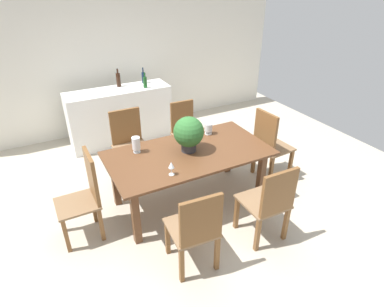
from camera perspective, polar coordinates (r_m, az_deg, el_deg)
The scene contains 18 objects.
ground_plane at distance 4.49m, azimuth -1.44°, elevation -7.18°, with size 7.04×7.04×0.00m, color #BCB29E.
back_wall at distance 6.20m, azimuth -12.87°, elevation 15.98°, with size 6.40×0.10×2.60m, color silver.
dining_table at distance 4.02m, azimuth -0.56°, elevation -1.01°, with size 1.98×1.06×0.74m.
chair_far_right at distance 5.04m, azimuth -1.30°, elevation 4.25°, with size 0.41×0.41×0.96m.
chair_foot_end at distance 4.69m, azimuth 13.39°, elevation 1.87°, with size 0.49×0.47×1.04m.
chair_near_right at distance 3.59m, azimuth 13.50°, elevation -8.12°, with size 0.47×0.49×0.97m.
chair_near_left at distance 3.18m, azimuth 0.70°, elevation -12.99°, with size 0.49×0.51×0.97m.
chair_far_left at distance 4.76m, azimuth -11.02°, elevation 2.30°, with size 0.49×0.47×0.98m.
chair_head_end at distance 3.75m, azimuth -18.22°, elevation -6.65°, with size 0.45×0.43×1.03m.
flower_centerpiece at distance 3.89m, azimuth -0.60°, elevation 3.64°, with size 0.37×0.37×0.44m.
crystal_vase_left at distance 4.23m, azimuth -1.82°, elevation 4.03°, with size 0.10×0.10×0.20m.
crystal_vase_center_near at distance 4.38m, azimuth 2.89°, elevation 4.52°, with size 0.11×0.11×0.15m.
crystal_vase_right at distance 3.97m, azimuth -9.78°, elevation 1.68°, with size 0.10×0.10×0.20m.
wine_glass at distance 3.48m, azimuth -3.66°, elevation -2.12°, with size 0.07×0.07×0.16m.
kitchen_counter at distance 5.80m, azimuth -12.47°, elevation 6.46°, with size 1.74×0.52×0.95m, color white.
wine_bottle_amber at distance 5.75m, azimuth -12.80°, elevation 12.56°, with size 0.07×0.07×0.30m.
wine_bottle_clear at distance 5.87m, azimuth -8.53°, elevation 13.09°, with size 0.06×0.06×0.27m.
wine_bottle_green at distance 5.62m, azimuth -8.23°, elevation 12.33°, with size 0.07×0.07×0.25m.
Camera 1 is at (-1.58, -3.23, 2.69)m, focal length 30.38 mm.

